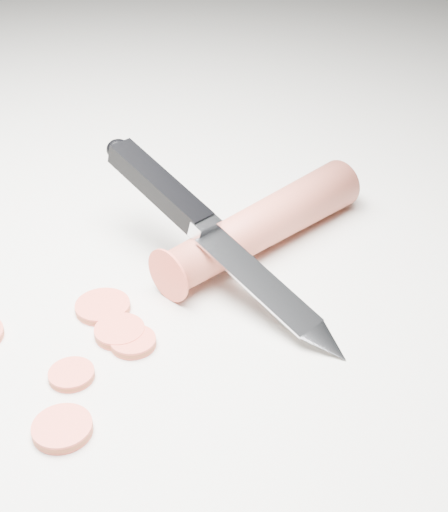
# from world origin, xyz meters

# --- Properties ---
(ground) EXTENTS (2.40, 2.40, 0.00)m
(ground) POSITION_xyz_m (0.00, 0.00, 0.00)
(ground) COLOR silver
(ground) RESTS_ON ground
(carrot) EXTENTS (0.14, 0.21, 0.04)m
(carrot) POSITION_xyz_m (0.09, 0.11, 0.02)
(carrot) COLOR #C14F3C
(carrot) RESTS_ON ground
(carrot_slice_1) EXTENTS (0.04, 0.04, 0.01)m
(carrot_slice_1) POSITION_xyz_m (0.01, -0.03, 0.00)
(carrot_slice_1) COLOR #EB4D39
(carrot_slice_1) RESTS_ON ground
(carrot_slice_2) EXTENTS (0.04, 0.04, 0.01)m
(carrot_slice_2) POSITION_xyz_m (-0.01, -0.01, 0.00)
(carrot_slice_2) COLOR #EB4D39
(carrot_slice_2) RESTS_ON ground
(carrot_slice_3) EXTENTS (0.04, 0.04, 0.01)m
(carrot_slice_3) POSITION_xyz_m (0.02, -0.13, 0.00)
(carrot_slice_3) COLOR #EB4D39
(carrot_slice_3) RESTS_ON ground
(carrot_slice_4) EXTENTS (0.03, 0.03, 0.01)m
(carrot_slice_4) POSITION_xyz_m (0.03, -0.04, 0.00)
(carrot_slice_4) COLOR #EB4D39
(carrot_slice_4) RESTS_ON ground
(carrot_slice_5) EXTENTS (0.03, 0.03, 0.01)m
(carrot_slice_5) POSITION_xyz_m (0.00, -0.08, 0.00)
(carrot_slice_5) COLOR #EB4D39
(carrot_slice_5) RESTS_ON ground
(kitchen_knife) EXTENTS (0.24, 0.15, 0.09)m
(kitchen_knife) POSITION_xyz_m (0.06, 0.05, 0.04)
(kitchen_knife) COLOR silver
(kitchen_knife) RESTS_ON ground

